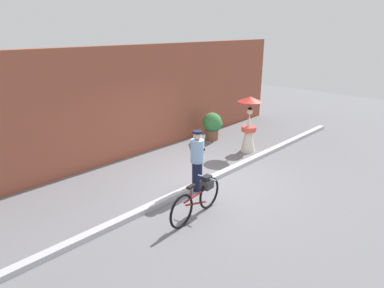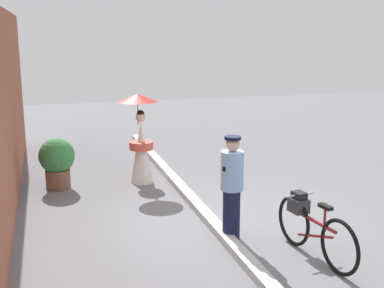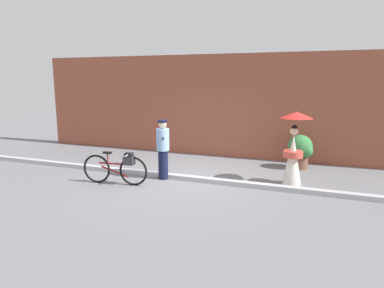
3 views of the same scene
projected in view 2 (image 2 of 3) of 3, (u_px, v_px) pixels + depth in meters
ground_plane at (211, 225)px, 8.12m from camera, size 30.00×30.00×0.00m
sidewalk_curb at (211, 221)px, 8.11m from camera, size 14.00×0.20×0.12m
bicycle_near_officer at (312, 226)px, 6.91m from camera, size 1.74×0.48×0.84m
person_officer at (232, 186)px, 7.39m from camera, size 0.34×0.36×1.59m
person_with_parasol at (141, 139)px, 10.23m from camera, size 0.80×0.80×1.85m
potted_plant_by_door at (58, 160)px, 9.94m from camera, size 0.72×0.71×1.02m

